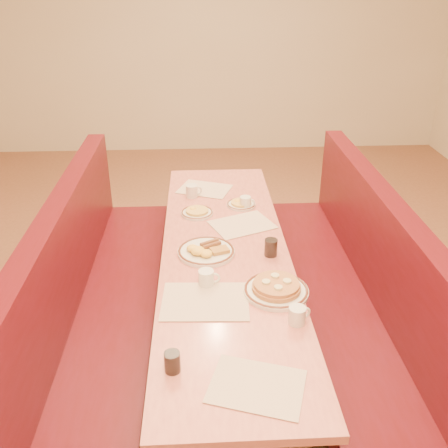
{
  "coord_description": "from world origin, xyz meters",
  "views": [
    {
      "loc": [
        -0.13,
        -2.39,
        2.15
      ],
      "look_at": [
        0.0,
        0.13,
        0.85
      ],
      "focal_mm": 40.0,
      "sensor_mm": 36.0,
      "label": 1
    }
  ],
  "objects_px": {
    "booth_right": "(348,304)",
    "coffee_mug_c": "(246,202)",
    "soda_tumbler_near": "(172,362)",
    "diner_table": "(225,306)",
    "soda_tumbler_mid": "(271,248)",
    "pancake_plate": "(276,289)",
    "eggs_plate": "(206,251)",
    "coffee_mug_a": "(298,315)",
    "booth_left": "(100,312)",
    "coffee_mug_d": "(192,191)",
    "coffee_mug_b": "(207,278)"
  },
  "relations": [
    {
      "from": "booth_right",
      "to": "coffee_mug_c",
      "type": "relative_size",
      "value": 24.72
    },
    {
      "from": "booth_right",
      "to": "soda_tumbler_near",
      "type": "distance_m",
      "value": 1.41
    },
    {
      "from": "diner_table",
      "to": "soda_tumbler_mid",
      "type": "xyz_separation_m",
      "value": [
        0.24,
        -0.06,
        0.42
      ]
    },
    {
      "from": "diner_table",
      "to": "pancake_plate",
      "type": "bearing_deg",
      "value": -61.55
    },
    {
      "from": "booth_right",
      "to": "pancake_plate",
      "type": "distance_m",
      "value": 0.77
    },
    {
      "from": "eggs_plate",
      "to": "coffee_mug_a",
      "type": "bearing_deg",
      "value": -57.63
    },
    {
      "from": "booth_left",
      "to": "coffee_mug_d",
      "type": "relative_size",
      "value": 22.03
    },
    {
      "from": "booth_right",
      "to": "coffee_mug_b",
      "type": "xyz_separation_m",
      "value": [
        -0.84,
        -0.33,
        0.43
      ]
    },
    {
      "from": "coffee_mug_c",
      "to": "pancake_plate",
      "type": "bearing_deg",
      "value": -71.85
    },
    {
      "from": "coffee_mug_c",
      "to": "soda_tumbler_mid",
      "type": "xyz_separation_m",
      "value": [
        0.08,
        -0.61,
        0.01
      ]
    },
    {
      "from": "diner_table",
      "to": "soda_tumbler_mid",
      "type": "distance_m",
      "value": 0.49
    },
    {
      "from": "booth_left",
      "to": "coffee_mug_b",
      "type": "distance_m",
      "value": 0.83
    },
    {
      "from": "coffee_mug_a",
      "to": "booth_left",
      "type": "bearing_deg",
      "value": 125.79
    },
    {
      "from": "booth_left",
      "to": "pancake_plate",
      "type": "distance_m",
      "value": 1.12
    },
    {
      "from": "eggs_plate",
      "to": "soda_tumbler_mid",
      "type": "height_order",
      "value": "soda_tumbler_mid"
    },
    {
      "from": "booth_left",
      "to": "eggs_plate",
      "type": "height_order",
      "value": "booth_left"
    },
    {
      "from": "booth_left",
      "to": "coffee_mug_d",
      "type": "bearing_deg",
      "value": 53.8
    },
    {
      "from": "booth_right",
      "to": "soda_tumbler_near",
      "type": "bearing_deg",
      "value": -137.31
    },
    {
      "from": "coffee_mug_a",
      "to": "coffee_mug_c",
      "type": "distance_m",
      "value": 1.2
    },
    {
      "from": "diner_table",
      "to": "coffee_mug_d",
      "type": "height_order",
      "value": "coffee_mug_d"
    },
    {
      "from": "coffee_mug_a",
      "to": "soda_tumbler_near",
      "type": "bearing_deg",
      "value": -175.43
    },
    {
      "from": "coffee_mug_d",
      "to": "pancake_plate",
      "type": "bearing_deg",
      "value": -82.32
    },
    {
      "from": "eggs_plate",
      "to": "coffee_mug_a",
      "type": "xyz_separation_m",
      "value": [
        0.39,
        -0.62,
        0.02
      ]
    },
    {
      "from": "eggs_plate",
      "to": "soda_tumbler_near",
      "type": "relative_size",
      "value": 3.6
    },
    {
      "from": "booth_right",
      "to": "soda_tumbler_mid",
      "type": "height_order",
      "value": "booth_right"
    },
    {
      "from": "eggs_plate",
      "to": "coffee_mug_d",
      "type": "bearing_deg",
      "value": 95.68
    },
    {
      "from": "diner_table",
      "to": "coffee_mug_a",
      "type": "distance_m",
      "value": 0.82
    },
    {
      "from": "coffee_mug_d",
      "to": "soda_tumbler_mid",
      "type": "xyz_separation_m",
      "value": [
        0.43,
        -0.81,
        0.0
      ]
    },
    {
      "from": "pancake_plate",
      "to": "soda_tumbler_near",
      "type": "xyz_separation_m",
      "value": [
        -0.48,
        -0.5,
        0.02
      ]
    },
    {
      "from": "booth_right",
      "to": "coffee_mug_d",
      "type": "xyz_separation_m",
      "value": [
        -0.92,
        0.75,
        0.43
      ]
    },
    {
      "from": "coffee_mug_c",
      "to": "soda_tumbler_near",
      "type": "xyz_separation_m",
      "value": [
        -0.42,
        -1.46,
        0.0
      ]
    },
    {
      "from": "diner_table",
      "to": "eggs_plate",
      "type": "height_order",
      "value": "eggs_plate"
    },
    {
      "from": "eggs_plate",
      "to": "coffee_mug_b",
      "type": "distance_m",
      "value": 0.3
    },
    {
      "from": "soda_tumbler_mid",
      "to": "coffee_mug_c",
      "type": "bearing_deg",
      "value": 97.5
    },
    {
      "from": "coffee_mug_c",
      "to": "soda_tumbler_mid",
      "type": "distance_m",
      "value": 0.62
    },
    {
      "from": "booth_right",
      "to": "coffee_mug_c",
      "type": "distance_m",
      "value": 0.9
    },
    {
      "from": "booth_left",
      "to": "soda_tumbler_near",
      "type": "xyz_separation_m",
      "value": [
        0.48,
        -0.91,
        0.43
      ]
    },
    {
      "from": "coffee_mug_b",
      "to": "soda_tumbler_mid",
      "type": "distance_m",
      "value": 0.44
    },
    {
      "from": "coffee_mug_a",
      "to": "coffee_mug_d",
      "type": "relative_size",
      "value": 0.92
    },
    {
      "from": "soda_tumbler_mid",
      "to": "pancake_plate",
      "type": "bearing_deg",
      "value": -93.51
    },
    {
      "from": "booth_right",
      "to": "coffee_mug_c",
      "type": "xyz_separation_m",
      "value": [
        -0.57,
        0.55,
        0.43
      ]
    },
    {
      "from": "pancake_plate",
      "to": "coffee_mug_d",
      "type": "distance_m",
      "value": 1.23
    },
    {
      "from": "coffee_mug_c",
      "to": "coffee_mug_b",
      "type": "bearing_deg",
      "value": -92.54
    },
    {
      "from": "soda_tumbler_mid",
      "to": "soda_tumbler_near",
      "type": "bearing_deg",
      "value": -120.37
    },
    {
      "from": "coffee_mug_c",
      "to": "booth_right",
      "type": "bearing_deg",
      "value": -29.63
    },
    {
      "from": "pancake_plate",
      "to": "coffee_mug_c",
      "type": "distance_m",
      "value": 0.97
    },
    {
      "from": "booth_right",
      "to": "coffee_mug_b",
      "type": "bearing_deg",
      "value": -158.73
    },
    {
      "from": "booth_right",
      "to": "coffee_mug_a",
      "type": "relative_size",
      "value": 23.83
    },
    {
      "from": "coffee_mug_a",
      "to": "coffee_mug_d",
      "type": "xyz_separation_m",
      "value": [
        -0.47,
        1.39,
        0.0
      ]
    },
    {
      "from": "pancake_plate",
      "to": "soda_tumbler_mid",
      "type": "bearing_deg",
      "value": 86.49
    }
  ]
}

